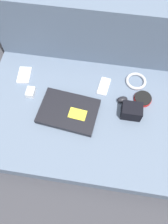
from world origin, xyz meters
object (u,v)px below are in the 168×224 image
at_px(laptop, 69,111).
at_px(camera_pouch, 132,111).
at_px(computer_mouse, 122,100).
at_px(phone_silver, 104,86).
at_px(charger_brick, 31,92).
at_px(speaker_puck, 143,99).
at_px(phone_black, 24,75).

xyz_separation_m(laptop, camera_pouch, (0.33, 0.04, 0.02)).
height_order(laptop, camera_pouch, camera_pouch).
bearing_deg(computer_mouse, laptop, -175.95).
bearing_deg(camera_pouch, phone_silver, 136.22).
distance_m(laptop, computer_mouse, 0.30).
bearing_deg(camera_pouch, charger_brick, 175.45).
bearing_deg(speaker_puck, laptop, -160.07).
height_order(computer_mouse, phone_black, computer_mouse).
xyz_separation_m(computer_mouse, camera_pouch, (0.05, -0.07, 0.02)).
relative_size(laptop, speaker_puck, 3.39).
distance_m(laptop, phone_silver, 0.25).
relative_size(computer_mouse, charger_brick, 1.12).
bearing_deg(speaker_puck, charger_brick, -174.83).
height_order(camera_pouch, charger_brick, camera_pouch).
bearing_deg(speaker_puck, camera_pouch, -121.27).
height_order(speaker_puck, phone_black, speaker_puck).
height_order(computer_mouse, phone_silver, computer_mouse).
distance_m(computer_mouse, speaker_puck, 0.11).
relative_size(phone_silver, camera_pouch, 1.18).
xyz_separation_m(computer_mouse, speaker_puck, (0.11, 0.03, -0.01)).
bearing_deg(phone_silver, charger_brick, -156.35).
xyz_separation_m(phone_silver, phone_black, (-0.47, 0.01, 0.00)).
bearing_deg(laptop, speaker_puck, 26.39).
bearing_deg(laptop, charger_brick, 166.32).
distance_m(laptop, charger_brick, 0.24).
xyz_separation_m(phone_black, charger_brick, (0.07, -0.11, 0.01)).
distance_m(camera_pouch, charger_brick, 0.56).
bearing_deg(phone_black, charger_brick, -63.45).
bearing_deg(computer_mouse, charger_brick, 164.98).
xyz_separation_m(speaker_puck, phone_black, (-0.69, 0.06, -0.01)).
bearing_deg(camera_pouch, computer_mouse, 124.01).
bearing_deg(charger_brick, speaker_puck, 5.17).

